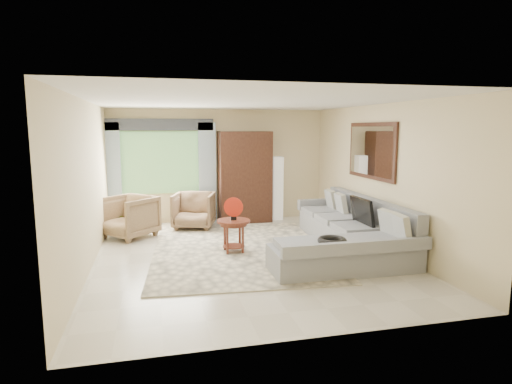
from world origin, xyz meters
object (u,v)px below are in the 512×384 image
object	(u,v)px
coffee_table	(234,235)
armchair_right	(194,210)
floor_lamp	(277,188)
sectional_sofa	(347,236)
potted_plant	(127,221)
tv_screen	(362,211)
armchair_left	(129,217)
armoire	(245,177)

from	to	relation	value
coffee_table	armchair_right	distance (m)	2.09
coffee_table	floor_lamp	bearing A→B (deg)	58.84
coffee_table	armchair_right	size ratio (longest dim) A/B	0.68
sectional_sofa	potted_plant	world-z (taller)	sectional_sofa
tv_screen	floor_lamp	size ratio (longest dim) A/B	0.49
armchair_left	armoire	distance (m)	2.80
armchair_left	floor_lamp	xyz separation A→B (m)	(3.37, 0.99, 0.33)
armchair_left	armchair_right	world-z (taller)	armchair_left
coffee_table	floor_lamp	distance (m)	2.98
armchair_left	floor_lamp	size ratio (longest dim) A/B	0.61
tv_screen	coffee_table	world-z (taller)	tv_screen
coffee_table	armchair_left	size ratio (longest dim) A/B	0.63
potted_plant	floor_lamp	distance (m)	3.52
floor_lamp	sectional_sofa	bearing A→B (deg)	-81.67
sectional_sofa	tv_screen	xyz separation A→B (m)	(0.27, 0.01, 0.44)
armoire	floor_lamp	size ratio (longest dim) A/B	1.40
armchair_right	armoire	size ratio (longest dim) A/B	0.41
armchair_right	armchair_left	bearing A→B (deg)	-143.07
armchair_left	armoire	world-z (taller)	armoire
floor_lamp	coffee_table	bearing A→B (deg)	-121.16
floor_lamp	armchair_right	bearing A→B (deg)	-166.37
coffee_table	floor_lamp	size ratio (longest dim) A/B	0.39
sectional_sofa	coffee_table	distance (m)	2.01
sectional_sofa	armchair_left	bearing A→B (deg)	152.61
potted_plant	floor_lamp	bearing A→B (deg)	8.69
tv_screen	potted_plant	size ratio (longest dim) A/B	1.51
sectional_sofa	armoire	xyz separation A→B (m)	(-1.23, 2.90, 0.77)
armchair_right	tv_screen	bearing A→B (deg)	-25.37
armchair_left	floor_lamp	distance (m)	3.53
potted_plant	armchair_right	bearing A→B (deg)	1.37
floor_lamp	tv_screen	bearing A→B (deg)	-76.65
sectional_sofa	armchair_right	xyz separation A→B (m)	(-2.46, 2.47, 0.11)
tv_screen	armchair_left	size ratio (longest dim) A/B	0.80
sectional_sofa	tv_screen	bearing A→B (deg)	1.53
coffee_table	potted_plant	world-z (taller)	coffee_table
armchair_right	armoire	bearing A→B (deg)	36.01
floor_lamp	potted_plant	bearing A→B (deg)	-171.31
coffee_table	armchair_left	bearing A→B (deg)	140.20
coffee_table	armoire	distance (m)	2.67
tv_screen	armchair_left	xyz separation A→B (m)	(-4.07, 1.96, -0.30)
tv_screen	armchair_left	world-z (taller)	tv_screen
armoire	floor_lamp	world-z (taller)	armoire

